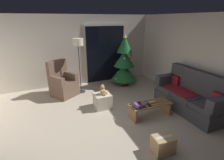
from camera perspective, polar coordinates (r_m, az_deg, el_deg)
name	(u,v)px	position (r m, az deg, el deg)	size (l,w,h in m)	color
ground_plane	(108,126)	(4.10, -1.48, -15.14)	(7.00, 7.00, 0.00)	#B2A38E
wall_back	(77,51)	(6.41, -11.60, 9.56)	(5.72, 0.12, 2.50)	beige
wall_right	(207,62)	(5.24, 29.13, 5.21)	(0.12, 6.00, 2.50)	beige
patio_door_frame	(105,53)	(6.65, -2.23, 8.99)	(1.60, 0.02, 2.20)	silver
patio_door_glass	(106,54)	(6.64, -2.17, 8.54)	(1.50, 0.02, 2.10)	black
couch	(190,96)	(5.02, 24.71, -4.98)	(0.81, 1.95, 1.08)	#3D3D42
coffee_table	(150,107)	(4.44, 12.64, -8.97)	(1.10, 0.40, 0.36)	#9E7547
remote_black	(149,105)	(4.29, 12.26, -8.07)	(0.04, 0.16, 0.02)	black
remote_white	(152,102)	(4.45, 13.27, -7.10)	(0.04, 0.16, 0.02)	silver
book_stack	(139,105)	(4.14, 9.06, -8.30)	(0.25, 0.23, 0.10)	#285684
cell_phone	(139,103)	(4.11, 9.10, -7.64)	(0.07, 0.14, 0.01)	black
christmas_tree	(124,63)	(6.21, 4.09, 5.58)	(0.93, 0.93, 1.85)	#4C1E19
armchair	(63,83)	(5.67, -16.12, -1.09)	(0.95, 0.95, 1.13)	brown
floor_lamp	(78,47)	(5.50, -11.20, 10.65)	(0.32, 0.32, 1.78)	#2D2D30
ottoman	(103,101)	(4.78, -3.19, -6.93)	(0.44, 0.44, 0.40)	beige
teddy_bear_honey	(103,90)	(4.65, -3.14, -3.44)	(0.21, 0.21, 0.29)	tan
cardboard_box_taped_mid_floor	(163,144)	(3.49, 16.69, -19.94)	(0.41, 0.31, 0.34)	tan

